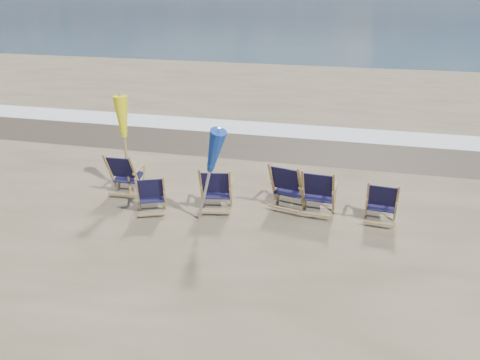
{
  "coord_description": "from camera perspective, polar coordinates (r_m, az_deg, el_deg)",
  "views": [
    {
      "loc": [
        1.82,
        -5.54,
        4.36
      ],
      "look_at": [
        0.0,
        2.2,
        0.9
      ],
      "focal_mm": 35.0,
      "sensor_mm": 36.0,
      "label": 1
    }
  ],
  "objects": [
    {
      "name": "surf_foam",
      "position": [
        14.63,
        5.5,
        6.08
      ],
      "size": [
        200.0,
        1.4,
        0.01
      ],
      "primitive_type": "cube",
      "color": "silver",
      "rests_on": "ground"
    },
    {
      "name": "beach_chair_3",
      "position": [
        9.24,
        7.39,
        -1.17
      ],
      "size": [
        0.84,
        0.91,
        1.07
      ],
      "primitive_type": null,
      "rotation": [
        0.0,
        0.0,
        2.91
      ],
      "color": "black",
      "rests_on": "ground"
    },
    {
      "name": "umbrella_yellow",
      "position": [
        9.92,
        -14.08,
        6.78
      ],
      "size": [
        0.3,
        0.3,
        2.15
      ],
      "color": "#9B7B45",
      "rests_on": "ground"
    },
    {
      "name": "beach_chair_5",
      "position": [
        9.15,
        18.52,
        -2.93
      ],
      "size": [
        0.67,
        0.74,
        0.95
      ],
      "primitive_type": null,
      "rotation": [
        0.0,
        0.0,
        3.04
      ],
      "color": "black",
      "rests_on": "ground"
    },
    {
      "name": "beach_chair_4",
      "position": [
        9.14,
        11.3,
        -1.77
      ],
      "size": [
        0.73,
        0.81,
        1.05
      ],
      "primitive_type": null,
      "rotation": [
        0.0,
        0.0,
        3.06
      ],
      "color": "black",
      "rests_on": "ground"
    },
    {
      "name": "beach_chair_2",
      "position": [
        9.17,
        -1.19,
        -1.31
      ],
      "size": [
        0.78,
        0.84,
        1.02
      ],
      "primitive_type": null,
      "rotation": [
        0.0,
        0.0,
        3.33
      ],
      "color": "black",
      "rests_on": "ground"
    },
    {
      "name": "umbrella_blue",
      "position": [
        8.39,
        -4.13,
        3.75
      ],
      "size": [
        0.3,
        0.3,
        2.05
      ],
      "color": "#A5A5AD",
      "rests_on": "ground"
    },
    {
      "name": "beach_chair_1",
      "position": [
        9.27,
        -9.2,
        -1.71
      ],
      "size": [
        0.79,
        0.83,
        0.91
      ],
      "primitive_type": null,
      "rotation": [
        0.0,
        0.0,
        3.52
      ],
      "color": "black",
      "rests_on": "ground"
    },
    {
      "name": "wet_sand_strip",
      "position": [
        13.22,
        4.58,
        4.18
      ],
      "size": [
        200.0,
        2.6,
        0.0
      ],
      "primitive_type": "cube",
      "color": "#42362A",
      "rests_on": "ground"
    },
    {
      "name": "beach_chair_0",
      "position": [
        10.1,
        -12.66,
        0.51
      ],
      "size": [
        0.67,
        0.75,
        1.02
      ],
      "primitive_type": null,
      "rotation": [
        0.0,
        0.0,
        3.16
      ],
      "color": "black",
      "rests_on": "ground"
    }
  ]
}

